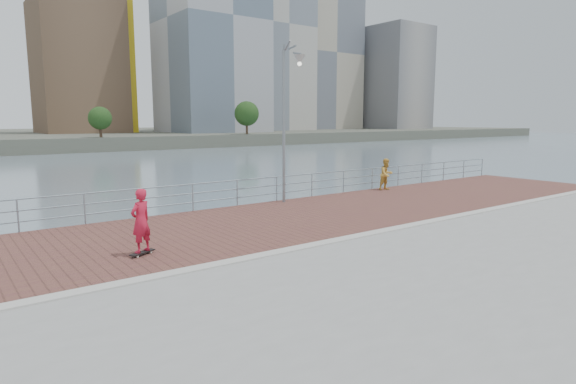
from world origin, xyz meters
TOP-DOWN VIEW (x-y plane):
  - water at (0.00, 0.00)m, footprint 400.00×400.00m
  - seawall at (0.00, -5.00)m, footprint 40.00×24.00m
  - brick_lane at (0.00, 3.60)m, footprint 40.00×6.80m
  - curb at (0.00, 0.00)m, footprint 40.00×0.40m
  - guardrail at (0.00, 7.00)m, footprint 39.06×0.06m
  - street_lamp at (3.12, 6.02)m, footprint 0.48×1.40m
  - skateboard at (-4.91, 2.00)m, footprint 0.78×0.50m
  - skateboarder at (-4.91, 2.00)m, footprint 0.75×0.64m
  - bystander at (9.56, 6.31)m, footprint 0.84×0.68m
  - skyline at (27.86, 104.35)m, footprint 233.00×41.00m

SIDE VIEW (x-z plane):
  - water at x=0.00m, z-range -2.00..-2.00m
  - seawall at x=0.00m, z-range -2.00..0.00m
  - brick_lane at x=0.00m, z-range 0.00..0.02m
  - curb at x=0.00m, z-range 0.00..0.06m
  - skateboard at x=-4.91m, z-range 0.04..0.13m
  - guardrail at x=0.00m, z-range 0.13..1.25m
  - bystander at x=9.56m, z-range 0.02..1.65m
  - skateboarder at x=-4.91m, z-range 0.10..1.84m
  - street_lamp at x=3.12m, z-range 1.39..7.97m
  - skyline at x=27.86m, z-range -6.12..51.55m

